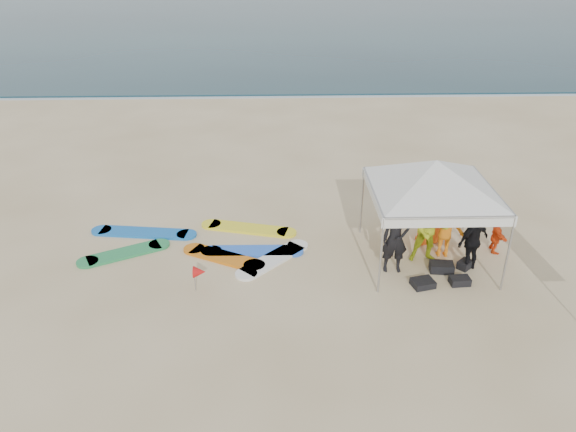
{
  "coord_description": "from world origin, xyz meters",
  "views": [
    {
      "loc": [
        0.08,
        -9.49,
        7.41
      ],
      "look_at": [
        0.44,
        2.6,
        1.2
      ],
      "focal_mm": 35.0,
      "sensor_mm": 36.0,
      "label": 1
    }
  ],
  "objects_px": {
    "person_black_a": "(395,239)",
    "person_seated": "(497,233)",
    "person_black_b": "(473,241)",
    "person_orange_a": "(445,228)",
    "canopy_tent": "(437,161)",
    "surfboard_spread": "(209,245)",
    "marker_pennant": "(199,272)",
    "person_orange_b": "(432,209)",
    "person_yellow": "(430,229)"
  },
  "relations": [
    {
      "from": "person_black_a",
      "to": "person_seated",
      "type": "height_order",
      "value": "person_black_a"
    },
    {
      "from": "person_black_b",
      "to": "person_orange_a",
      "type": "bearing_deg",
      "value": -82.46
    },
    {
      "from": "canopy_tent",
      "to": "person_seated",
      "type": "bearing_deg",
      "value": 9.64
    },
    {
      "from": "canopy_tent",
      "to": "surfboard_spread",
      "type": "relative_size",
      "value": 0.72
    },
    {
      "from": "marker_pennant",
      "to": "person_orange_a",
      "type": "bearing_deg",
      "value": 13.35
    },
    {
      "from": "person_orange_b",
      "to": "person_yellow",
      "type": "bearing_deg",
      "value": 56.02
    },
    {
      "from": "person_yellow",
      "to": "person_orange_a",
      "type": "bearing_deg",
      "value": 33.68
    },
    {
      "from": "person_black_b",
      "to": "marker_pennant",
      "type": "height_order",
      "value": "person_black_b"
    },
    {
      "from": "person_black_a",
      "to": "person_black_b",
      "type": "xyz_separation_m",
      "value": [
        1.88,
        0.02,
        -0.09
      ]
    },
    {
      "from": "person_black_b",
      "to": "person_orange_b",
      "type": "distance_m",
      "value": 1.5
    },
    {
      "from": "canopy_tent",
      "to": "surfboard_spread",
      "type": "height_order",
      "value": "canopy_tent"
    },
    {
      "from": "canopy_tent",
      "to": "person_orange_a",
      "type": "bearing_deg",
      "value": 20.01
    },
    {
      "from": "person_seated",
      "to": "surfboard_spread",
      "type": "distance_m",
      "value": 7.39
    },
    {
      "from": "person_yellow",
      "to": "canopy_tent",
      "type": "height_order",
      "value": "canopy_tent"
    },
    {
      "from": "person_yellow",
      "to": "canopy_tent",
      "type": "relative_size",
      "value": 0.44
    },
    {
      "from": "person_seated",
      "to": "surfboard_spread",
      "type": "height_order",
      "value": "person_seated"
    },
    {
      "from": "person_black_a",
      "to": "person_yellow",
      "type": "distance_m",
      "value": 1.02
    },
    {
      "from": "person_black_b",
      "to": "person_orange_b",
      "type": "relative_size",
      "value": 0.8
    },
    {
      "from": "person_orange_a",
      "to": "person_black_b",
      "type": "xyz_separation_m",
      "value": [
        0.47,
        -0.67,
        0.01
      ]
    },
    {
      "from": "person_yellow",
      "to": "surfboard_spread",
      "type": "bearing_deg",
      "value": 173.63
    },
    {
      "from": "person_black_a",
      "to": "person_seated",
      "type": "relative_size",
      "value": 1.69
    },
    {
      "from": "person_black_b",
      "to": "person_yellow",
      "type": "bearing_deg",
      "value": -50.15
    },
    {
      "from": "person_yellow",
      "to": "person_seated",
      "type": "height_order",
      "value": "person_yellow"
    },
    {
      "from": "person_black_a",
      "to": "person_yellow",
      "type": "relative_size",
      "value": 0.98
    },
    {
      "from": "person_black_a",
      "to": "person_orange_a",
      "type": "height_order",
      "value": "person_black_a"
    },
    {
      "from": "person_orange_a",
      "to": "person_seated",
      "type": "height_order",
      "value": "person_orange_a"
    },
    {
      "from": "person_black_b",
      "to": "person_seated",
      "type": "relative_size",
      "value": 1.51
    },
    {
      "from": "person_yellow",
      "to": "person_black_a",
      "type": "bearing_deg",
      "value": -154.07
    },
    {
      "from": "person_orange_b",
      "to": "person_seated",
      "type": "xyz_separation_m",
      "value": [
        1.59,
        -0.52,
        -0.45
      ]
    },
    {
      "from": "person_black_a",
      "to": "person_black_b",
      "type": "distance_m",
      "value": 1.88
    },
    {
      "from": "marker_pennant",
      "to": "person_yellow",
      "type": "bearing_deg",
      "value": 11.64
    },
    {
      "from": "person_orange_b",
      "to": "person_orange_a",
      "type": "bearing_deg",
      "value": 88.4
    },
    {
      "from": "person_orange_a",
      "to": "person_seated",
      "type": "bearing_deg",
      "value": -166.91
    },
    {
      "from": "person_seated",
      "to": "canopy_tent",
      "type": "xyz_separation_m",
      "value": [
        -1.89,
        -0.32,
        2.12
      ]
    },
    {
      "from": "person_black_a",
      "to": "person_orange_a",
      "type": "relative_size",
      "value": 1.13
    },
    {
      "from": "surfboard_spread",
      "to": "marker_pennant",
      "type": "bearing_deg",
      "value": -90.18
    },
    {
      "from": "person_black_a",
      "to": "canopy_tent",
      "type": "distance_m",
      "value": 2.05
    },
    {
      "from": "person_black_a",
      "to": "person_seated",
      "type": "distance_m",
      "value": 2.94
    },
    {
      "from": "person_yellow",
      "to": "surfboard_spread",
      "type": "distance_m",
      "value": 5.63
    },
    {
      "from": "person_orange_a",
      "to": "canopy_tent",
      "type": "relative_size",
      "value": 0.39
    },
    {
      "from": "person_orange_a",
      "to": "surfboard_spread",
      "type": "xyz_separation_m",
      "value": [
        -5.96,
        0.57,
        -0.74
      ]
    },
    {
      "from": "canopy_tent",
      "to": "marker_pennant",
      "type": "bearing_deg",
      "value": -167.27
    },
    {
      "from": "marker_pennant",
      "to": "person_black_a",
      "type": "bearing_deg",
      "value": 9.04
    },
    {
      "from": "canopy_tent",
      "to": "marker_pennant",
      "type": "xyz_separation_m",
      "value": [
        -5.48,
        -1.24,
        -2.14
      ]
    },
    {
      "from": "marker_pennant",
      "to": "canopy_tent",
      "type": "bearing_deg",
      "value": 12.73
    },
    {
      "from": "canopy_tent",
      "to": "person_yellow",
      "type": "bearing_deg",
      "value": -77.11
    },
    {
      "from": "person_yellow",
      "to": "person_black_b",
      "type": "height_order",
      "value": "person_yellow"
    },
    {
      "from": "person_orange_b",
      "to": "marker_pennant",
      "type": "bearing_deg",
      "value": 1.97
    },
    {
      "from": "person_orange_b",
      "to": "canopy_tent",
      "type": "relative_size",
      "value": 0.48
    },
    {
      "from": "person_orange_b",
      "to": "surfboard_spread",
      "type": "relative_size",
      "value": 0.35
    }
  ]
}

